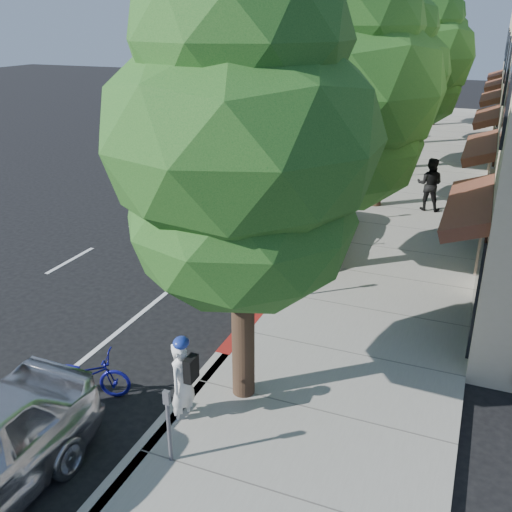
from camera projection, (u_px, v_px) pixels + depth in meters
The scene contains 17 objects.
ground at pixel (242, 336), 12.39m from camera, with size 120.00×120.00×0.00m, color black.
sidewalk at pixel (406, 229), 18.39m from camera, with size 4.60×56.00×0.15m, color gray.
curb at pixel (336, 221), 19.19m from camera, with size 0.30×56.00×0.15m, color #9E998E.
curb_red_segment at pixel (259, 313), 13.21m from camera, with size 0.32×4.00×0.15m, color maroon.
street_tree_0 at pixel (241, 145), 8.58m from camera, with size 4.35×4.35×7.42m.
street_tree_1 at pixel (341, 93), 13.66m from camera, with size 4.98×4.98×7.74m.
street_tree_2 at pixel (386, 75), 18.82m from camera, with size 4.24×4.24×7.40m.
street_tree_3 at pixel (412, 59), 23.89m from camera, with size 5.20×5.20×7.90m.
street_tree_4 at pixel (429, 49), 28.97m from camera, with size 4.35×4.35×7.81m.
street_tree_5 at pixel (439, 55), 34.33m from camera, with size 4.09×4.09×6.91m.
cyclist at pixel (184, 385), 9.43m from camera, with size 0.57×0.38×1.57m, color white.
bicycle at pixel (84, 375), 10.28m from camera, with size 0.58×1.67×0.88m, color #161594.
silver_suv at pixel (298, 223), 16.99m from camera, with size 2.44×5.30×1.47m, color silver.
dark_sedan at pixel (293, 187), 20.42m from camera, with size 1.66×4.76×1.57m, color black.
white_pickup at pixel (361, 133), 29.48m from camera, with size 2.43×5.98×1.73m, color white.
dark_suv_far at pixel (379, 116), 35.66m from camera, with size 1.69×4.21×1.43m, color black.
pedestrian at pixel (430, 184), 19.70m from camera, with size 0.89×0.70×1.84m, color black.
Camera 1 is at (4.33, -9.84, 6.40)m, focal length 40.00 mm.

